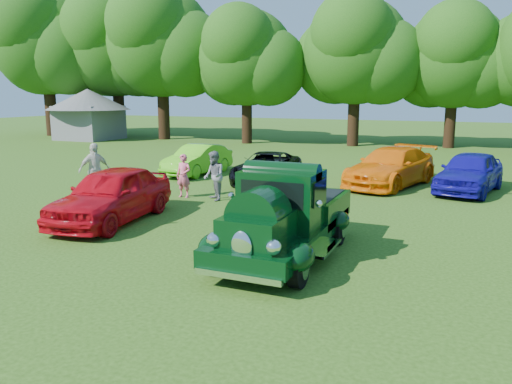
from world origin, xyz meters
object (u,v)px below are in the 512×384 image
at_px(back_car_orange, 391,167).
at_px(gazebo, 89,108).
at_px(back_car_blue, 470,172).
at_px(red_convertible, 112,195).
at_px(back_car_black, 267,168).
at_px(spectator_grey, 214,176).
at_px(spectator_pink, 184,176).
at_px(back_car_lime, 198,160).
at_px(hero_pickup, 285,219).
at_px(spectator_white, 94,170).

height_order(back_car_orange, gazebo, gazebo).
height_order(back_car_orange, back_car_blue, back_car_blue).
bearing_deg(red_convertible, back_car_black, 70.08).
bearing_deg(red_convertible, spectator_grey, 63.30).
relative_size(back_car_blue, spectator_pink, 2.89).
bearing_deg(spectator_pink, spectator_grey, -2.01).
bearing_deg(red_convertible, back_car_orange, 47.21).
xyz_separation_m(back_car_lime, back_car_black, (3.64, -0.87, -0.04)).
height_order(hero_pickup, back_car_lime, hero_pickup).
bearing_deg(back_car_blue, back_car_black, -158.24).
xyz_separation_m(red_convertible, back_car_black, (1.66, 7.33, -0.15)).
xyz_separation_m(back_car_blue, spectator_grey, (-7.77, -4.92, 0.09)).
relative_size(back_car_lime, gazebo, 0.62).
bearing_deg(spectator_grey, gazebo, -172.65).
height_order(back_car_lime, back_car_orange, back_car_orange).
height_order(hero_pickup, spectator_pink, hero_pickup).
relative_size(back_car_black, spectator_white, 2.36).
bearing_deg(back_car_orange, red_convertible, -109.15).
xyz_separation_m(back_car_blue, spectator_white, (-11.74, -6.08, 0.20)).
height_order(back_car_blue, gazebo, gazebo).
xyz_separation_m(hero_pickup, red_convertible, (-5.42, 0.92, -0.07)).
bearing_deg(back_car_orange, back_car_blue, 12.72).
xyz_separation_m(back_car_black, spectator_grey, (-0.38, -3.73, 0.21)).
height_order(back_car_black, spectator_pink, spectator_pink).
bearing_deg(back_car_blue, back_car_lime, -165.74).
distance_m(hero_pickup, spectator_white, 8.79).
xyz_separation_m(back_car_orange, spectator_pink, (-6.16, -5.06, 0.01)).
bearing_deg(spectator_pink, back_car_black, 67.10).
relative_size(red_convertible, spectator_grey, 2.71).
xyz_separation_m(back_car_orange, spectator_grey, (-4.97, -5.11, 0.09)).
distance_m(spectator_pink, spectator_grey, 1.20).
bearing_deg(back_car_black, gazebo, 141.79).
bearing_deg(back_car_blue, spectator_grey, -135.05).
relative_size(back_car_lime, back_car_black, 0.90).
bearing_deg(gazebo, red_convertible, -47.40).
bearing_deg(hero_pickup, spectator_white, 157.52).
bearing_deg(hero_pickup, back_car_orange, 85.13).
relative_size(red_convertible, spectator_pink, 3.00).
bearing_deg(spectator_grey, back_car_black, 131.37).
xyz_separation_m(back_car_orange, spectator_white, (-8.94, -6.27, 0.20)).
distance_m(back_car_black, back_car_blue, 7.48).
xyz_separation_m(red_convertible, gazebo, (-18.53, 20.15, 1.64)).
bearing_deg(spectator_grey, spectator_pink, -135.10).
bearing_deg(gazebo, spectator_white, -48.21).
bearing_deg(back_car_blue, red_convertible, -124.12).
distance_m(hero_pickup, spectator_pink, 7.03).
relative_size(back_car_orange, spectator_white, 2.70).
height_order(back_car_blue, spectator_pink, spectator_pink).
bearing_deg(back_car_blue, gazebo, 169.72).
bearing_deg(spectator_pink, hero_pickup, -40.20).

